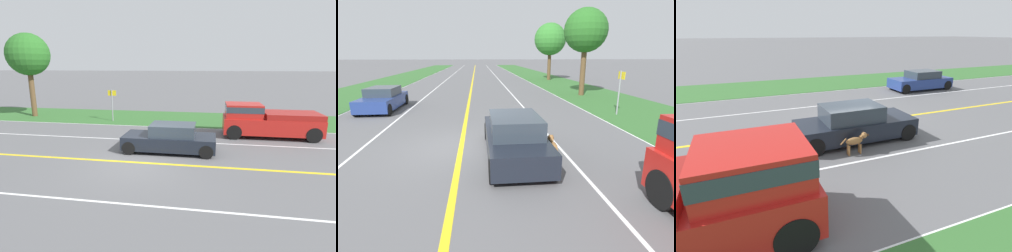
% 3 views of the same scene
% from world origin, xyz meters
% --- Properties ---
extents(ground_plane, '(400.00, 400.00, 0.00)m').
position_xyz_m(ground_plane, '(0.00, 0.00, 0.00)').
color(ground_plane, '#5B5B5E').
extents(centre_divider_line, '(0.18, 160.00, 0.01)m').
position_xyz_m(centre_divider_line, '(0.00, 0.00, 0.00)').
color(centre_divider_line, yellow).
rests_on(centre_divider_line, ground).
extents(lane_edge_line_right, '(0.14, 160.00, 0.01)m').
position_xyz_m(lane_edge_line_right, '(7.00, 0.00, 0.00)').
color(lane_edge_line_right, white).
rests_on(lane_edge_line_right, ground).
extents(lane_dash_same_dir, '(0.10, 160.00, 0.01)m').
position_xyz_m(lane_dash_same_dir, '(3.50, 0.00, 0.00)').
color(lane_dash_same_dir, white).
rests_on(lane_dash_same_dir, ground).
extents(lane_dash_oncoming, '(0.10, 160.00, 0.01)m').
position_xyz_m(lane_dash_oncoming, '(-3.50, 0.00, 0.00)').
color(lane_dash_oncoming, white).
rests_on(lane_dash_oncoming, ground).
extents(ego_car, '(1.79, 4.51, 1.40)m').
position_xyz_m(ego_car, '(1.77, -1.04, 0.65)').
color(ego_car, black).
rests_on(ego_car, ground).
extents(dog, '(0.21, 1.06, 0.76)m').
position_xyz_m(dog, '(2.93, -1.49, 0.48)').
color(dog, olive).
rests_on(dog, ground).
extents(oncoming_car, '(1.88, 4.42, 1.35)m').
position_xyz_m(oncoming_car, '(-5.04, 7.34, 0.64)').
color(oncoming_car, navy).
rests_on(oncoming_car, ground).
extents(roadside_tree_right_near, '(3.33, 3.33, 6.72)m').
position_xyz_m(roadside_tree_right_near, '(9.07, 11.66, 5.00)').
color(roadside_tree_right_near, brown).
rests_on(roadside_tree_right_near, ground).
extents(roadside_tree_right_far, '(4.02, 4.02, 7.19)m').
position_xyz_m(roadside_tree_right_far, '(10.07, 25.54, 5.14)').
color(roadside_tree_right_far, brown).
rests_on(roadside_tree_right_far, ground).
extents(street_sign, '(0.11, 0.64, 2.40)m').
position_xyz_m(street_sign, '(8.28, 4.45, 1.52)').
color(street_sign, gray).
rests_on(street_sign, ground).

